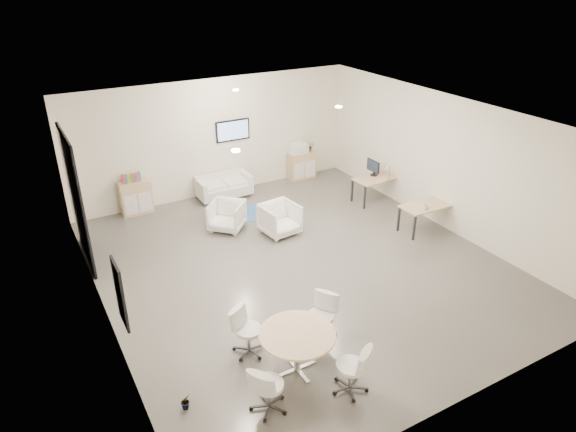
# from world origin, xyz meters

# --- Properties ---
(room_shell) EXTENTS (9.60, 10.60, 4.80)m
(room_shell) POSITION_xyz_m (0.00, 0.00, 1.60)
(room_shell) COLOR #55534E
(room_shell) RESTS_ON ground
(glass_door) EXTENTS (0.09, 1.90, 2.85)m
(glass_door) POSITION_xyz_m (-3.95, 2.51, 1.50)
(glass_door) COLOR black
(glass_door) RESTS_ON room_shell
(artwork) EXTENTS (0.05, 0.54, 1.04)m
(artwork) POSITION_xyz_m (-3.97, -1.60, 1.55)
(artwork) COLOR black
(artwork) RESTS_ON room_shell
(wall_tv) EXTENTS (0.98, 0.06, 0.58)m
(wall_tv) POSITION_xyz_m (0.50, 4.46, 1.75)
(wall_tv) COLOR black
(wall_tv) RESTS_ON room_shell
(ceiling_spots) EXTENTS (3.14, 4.14, 0.03)m
(ceiling_spots) POSITION_xyz_m (-0.20, 0.83, 3.18)
(ceiling_spots) COLOR #FFEAC6
(ceiling_spots) RESTS_ON room_shell
(sideboard_left) EXTENTS (0.78, 0.41, 0.88)m
(sideboard_left) POSITION_xyz_m (-2.37, 4.27, 0.44)
(sideboard_left) COLOR tan
(sideboard_left) RESTS_ON room_shell
(sideboard_right) EXTENTS (0.82, 0.40, 0.82)m
(sideboard_right) POSITION_xyz_m (2.60, 4.28, 0.41)
(sideboard_right) COLOR tan
(sideboard_right) RESTS_ON room_shell
(books) EXTENTS (0.45, 0.14, 0.22)m
(books) POSITION_xyz_m (-2.41, 4.27, 0.99)
(books) COLOR red
(books) RESTS_ON sideboard_left
(printer) EXTENTS (0.48, 0.40, 0.33)m
(printer) POSITION_xyz_m (2.50, 4.28, 0.97)
(printer) COLOR white
(printer) RESTS_ON sideboard_right
(loveseat) EXTENTS (1.47, 0.74, 0.55)m
(loveseat) POSITION_xyz_m (0.00, 4.13, 0.30)
(loveseat) COLOR silver
(loveseat) RESTS_ON room_shell
(blue_rug) EXTENTS (1.69, 1.28, 0.01)m
(blue_rug) POSITION_xyz_m (-0.03, 2.85, 0.01)
(blue_rug) COLOR #294C7F
(blue_rug) RESTS_ON room_shell
(armchair_left) EXTENTS (1.05, 1.04, 0.79)m
(armchair_left) POSITION_xyz_m (-0.69, 2.29, 0.39)
(armchair_left) COLOR silver
(armchair_left) RESTS_ON room_shell
(armchair_right) EXTENTS (0.89, 0.84, 0.83)m
(armchair_right) POSITION_xyz_m (0.32, 1.46, 0.42)
(armchair_right) COLOR silver
(armchair_right) RESTS_ON room_shell
(desk_rear) EXTENTS (1.36, 0.76, 0.68)m
(desk_rear) POSITION_xyz_m (3.54, 1.87, 0.61)
(desk_rear) COLOR tan
(desk_rear) RESTS_ON room_shell
(desk_front) EXTENTS (1.28, 0.66, 0.66)m
(desk_front) POSITION_xyz_m (3.47, -0.10, 0.60)
(desk_front) COLOR tan
(desk_front) RESTS_ON room_shell
(monitor) EXTENTS (0.20, 0.50, 0.44)m
(monitor) POSITION_xyz_m (3.50, 2.02, 0.92)
(monitor) COLOR black
(monitor) RESTS_ON desk_rear
(round_table) EXTENTS (1.20, 1.20, 0.73)m
(round_table) POSITION_xyz_m (-1.67, -2.74, 0.64)
(round_table) COLOR tan
(round_table) RESTS_ON room_shell
(meeting_chairs) EXTENTS (2.31, 2.31, 0.82)m
(meeting_chairs) POSITION_xyz_m (-1.67, -2.74, 0.41)
(meeting_chairs) COLOR white
(meeting_chairs) RESTS_ON room_shell
(plant_cabinet) EXTENTS (0.32, 0.34, 0.22)m
(plant_cabinet) POSITION_xyz_m (2.88, 4.29, 0.93)
(plant_cabinet) COLOR #3F7F3F
(plant_cabinet) RESTS_ON sideboard_right
(plant_floor) EXTENTS (0.21, 0.31, 0.13)m
(plant_floor) POSITION_xyz_m (-3.47, -2.63, 0.06)
(plant_floor) COLOR #3F7F3F
(plant_floor) RESTS_ON room_shell
(cup) EXTENTS (0.14, 0.12, 0.13)m
(cup) POSITION_xyz_m (3.27, -0.27, 0.73)
(cup) COLOR white
(cup) RESTS_ON desk_front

